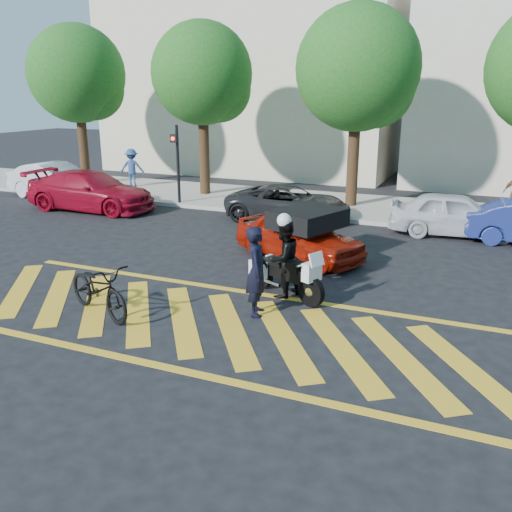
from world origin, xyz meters
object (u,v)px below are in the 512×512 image
at_px(red_convertible, 299,236).
at_px(parked_mid_right, 456,214).
at_px(officer_moto, 284,259).
at_px(parked_far_left, 56,181).
at_px(parked_mid_left, 288,203).
at_px(officer_bike, 257,271).
at_px(bicycle, 99,289).
at_px(police_motorcycle, 284,273).
at_px(parked_left, 91,191).

bearing_deg(red_convertible, parked_mid_right, -20.28).
height_order(officer_moto, red_convertible, officer_moto).
distance_m(red_convertible, parked_far_left, 13.24).
relative_size(red_convertible, parked_mid_left, 0.86).
bearing_deg(parked_mid_left, parked_far_left, 83.07).
xyz_separation_m(officer_bike, bicycle, (-3.00, -1.29, -0.38)).
xyz_separation_m(officer_moto, parked_mid_left, (-2.47, 7.20, -0.27)).
bearing_deg(red_convertible, police_motorcycle, -147.13).
xyz_separation_m(red_convertible, parked_far_left, (-12.51, 4.33, 0.09)).
height_order(officer_bike, parked_far_left, officer_bike).
bearing_deg(red_convertible, parked_far_left, 91.77).
height_order(bicycle, parked_left, parked_left).
height_order(officer_moto, parked_mid_left, officer_moto).
relative_size(police_motorcycle, officer_moto, 1.18).
height_order(officer_bike, parked_mid_right, officer_bike).
bearing_deg(officer_moto, parked_mid_left, -136.29).
xyz_separation_m(officer_bike, parked_mid_right, (3.34, 8.39, -0.24)).
xyz_separation_m(bicycle, parked_mid_right, (6.34, 9.68, 0.14)).
bearing_deg(parked_mid_right, police_motorcycle, 150.11).
xyz_separation_m(bicycle, parked_far_left, (-9.96, 9.68, 0.18)).
bearing_deg(officer_moto, officer_bike, 17.93).
relative_size(parked_far_left, parked_left, 0.87).
relative_size(red_convertible, parked_left, 0.74).
bearing_deg(parked_mid_left, red_convertible, -163.45).
bearing_deg(police_motorcycle, red_convertible, 126.77).
bearing_deg(police_motorcycle, bicycle, -116.99).
xyz_separation_m(red_convertible, parked_mid_left, (-1.88, 4.33, -0.03)).
distance_m(parked_left, parked_mid_right, 13.39).
bearing_deg(officer_moto, red_convertible, -143.64).
bearing_deg(officer_moto, parked_left, -95.06).
relative_size(officer_moto, parked_mid_left, 0.40).
distance_m(officer_bike, parked_left, 12.18).
distance_m(bicycle, police_motorcycle, 4.03).
height_order(police_motorcycle, parked_mid_left, parked_mid_left).
xyz_separation_m(officer_bike, parked_far_left, (-12.96, 8.39, -0.20)).
bearing_deg(red_convertible, officer_moto, -147.54).
bearing_deg(officer_bike, parked_mid_left, -3.54).
relative_size(bicycle, parked_far_left, 0.47).
bearing_deg(parked_left, parked_far_left, 63.22).
bearing_deg(officer_bike, parked_far_left, 38.03).
bearing_deg(bicycle, parked_mid_right, -10.72).
distance_m(police_motorcycle, parked_mid_right, 7.86).
relative_size(bicycle, officer_moto, 1.21).
distance_m(officer_bike, parked_mid_left, 8.71).
distance_m(bicycle, officer_moto, 4.02).
bearing_deg(parked_mid_right, parked_mid_left, 83.99).
bearing_deg(parked_left, parked_mid_left, -81.27).
height_order(officer_bike, police_motorcycle, officer_bike).
relative_size(police_motorcycle, parked_mid_left, 0.47).
xyz_separation_m(police_motorcycle, red_convertible, (-0.61, 2.85, 0.12)).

